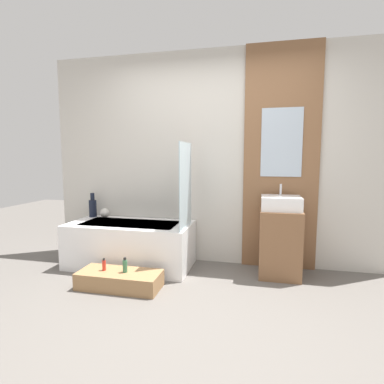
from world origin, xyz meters
name	(u,v)px	position (x,y,z in m)	size (l,w,h in m)	color
ground_plane	(181,328)	(0.00, 0.00, 0.00)	(12.00, 12.00, 0.00)	#605B56
wall_tiled_back	(213,159)	(0.00, 1.58, 1.30)	(4.20, 0.06, 2.60)	beige
wall_wood_accent	(281,158)	(0.80, 1.53, 1.31)	(0.85, 0.04, 2.60)	brown
bathtub	(130,244)	(-0.94, 1.18, 0.27)	(1.48, 0.70, 0.53)	white
glass_shower_screen	(186,185)	(-0.23, 1.11, 1.00)	(0.01, 0.52, 0.95)	silver
wooden_step_bench	(120,280)	(-0.79, 0.57, 0.08)	(0.84, 0.34, 0.17)	#997047
vanity_cabinet	(280,243)	(0.80, 1.28, 0.37)	(0.44, 0.47, 0.74)	brown
sink	(281,203)	(0.80, 1.28, 0.82)	(0.42, 0.38, 0.28)	white
vase_tall_dark	(93,207)	(-1.58, 1.43, 0.66)	(0.10, 0.10, 0.32)	black
vase_round_light	(105,213)	(-1.40, 1.42, 0.59)	(0.12, 0.12, 0.12)	silver
bottle_soap_primary	(104,265)	(-0.96, 0.57, 0.22)	(0.04, 0.04, 0.13)	red
bottle_soap_secondary	(125,266)	(-0.73, 0.57, 0.24)	(0.05, 0.05, 0.15)	#38704C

